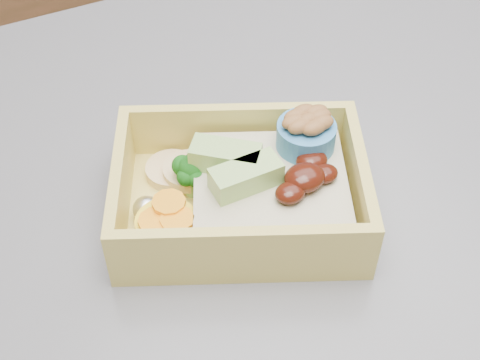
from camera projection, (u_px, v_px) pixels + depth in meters
name	position (u px, v px, depth m)	size (l,w,h in m)	color
bento_box	(248.00, 188.00, 0.49)	(0.22, 0.19, 0.07)	#D0BB55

